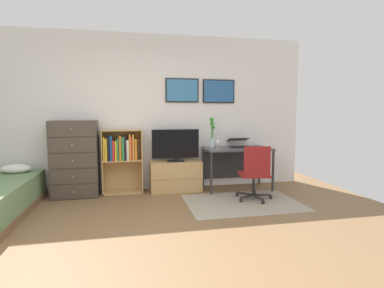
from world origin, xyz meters
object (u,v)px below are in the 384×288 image
at_px(television, 176,146).
at_px(tv_stand, 176,176).
at_px(desk, 236,155).
at_px(laptop, 239,143).
at_px(bamboo_vase, 212,134).
at_px(bookshelf, 121,154).
at_px(office_chair, 255,172).
at_px(dresser, 75,159).
at_px(wine_glass, 218,141).
at_px(computer_mouse, 257,147).

bearing_deg(television, tv_stand, 90.00).
bearing_deg(tv_stand, desk, -1.61).
xyz_separation_m(laptop, bamboo_vase, (-0.49, 0.06, 0.17)).
height_order(bookshelf, tv_stand, bookshelf).
bearing_deg(bookshelf, office_chair, -23.97).
bearing_deg(television, desk, -0.44).
bearing_deg(desk, laptop, 28.15).
bearing_deg(television, dresser, 179.75).
distance_m(bookshelf, desk, 2.00).
relative_size(television, laptop, 1.89).
distance_m(bookshelf, tv_stand, 1.00).
height_order(television, laptop, television).
height_order(television, office_chair, television).
distance_m(office_chair, laptop, 0.93).
distance_m(tv_stand, office_chair, 1.41).
bearing_deg(tv_stand, laptop, 0.55).
distance_m(tv_stand, wine_glass, 0.95).
height_order(computer_mouse, wine_glass, wine_glass).
bearing_deg(computer_mouse, wine_glass, -177.78).
height_order(bamboo_vase, wine_glass, bamboo_vase).
relative_size(laptop, bamboo_vase, 0.81).
relative_size(laptop, wine_glass, 2.39).
distance_m(office_chair, wine_glass, 0.89).
bearing_deg(dresser, laptop, 0.54).
xyz_separation_m(tv_stand, desk, (1.08, -0.03, 0.35)).
height_order(television, wine_glass, television).
xyz_separation_m(bamboo_vase, wine_glass, (0.03, -0.23, -0.10)).
distance_m(laptop, bamboo_vase, 0.52).
xyz_separation_m(dresser, bamboo_vase, (2.31, 0.08, 0.36)).
distance_m(computer_mouse, wine_glass, 0.74).
distance_m(dresser, tv_stand, 1.68).
distance_m(tv_stand, television, 0.54).
height_order(tv_stand, desk, desk).
relative_size(computer_mouse, bamboo_vase, 0.20).
height_order(tv_stand, laptop, laptop).
height_order(television, computer_mouse, television).
height_order(office_chair, wine_glass, wine_glass).
height_order(desk, computer_mouse, computer_mouse).
relative_size(bookshelf, computer_mouse, 10.33).
distance_m(bookshelf, office_chair, 2.22).
relative_size(office_chair, laptop, 2.00).
bearing_deg(laptop, bookshelf, -176.15).
height_order(dresser, television, dresser).
bearing_deg(wine_glass, desk, 19.96).
bearing_deg(computer_mouse, tv_stand, 174.49).
xyz_separation_m(desk, wine_glass, (-0.38, -0.14, 0.27)).
bearing_deg(desk, television, 179.56).
relative_size(office_chair, computer_mouse, 8.27).
bearing_deg(computer_mouse, office_chair, -115.03).
height_order(dresser, bamboo_vase, bamboo_vase).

